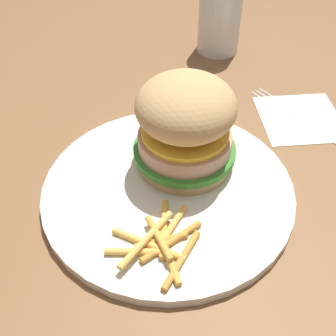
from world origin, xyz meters
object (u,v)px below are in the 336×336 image
Objects in this scene: sandwich at (185,125)px; napkin at (301,118)px; plate at (168,190)px; fork at (300,116)px; fries_pile at (161,243)px; drink_glass at (219,22)px.

napkin is (-0.14, -0.13, -0.07)m from sandwich.
plate reaches higher than fork.
fries_pile is at bearing 59.86° from fork.
sandwich reaches higher than drink_glass.
sandwich is 1.10× the size of napkin.
plate is 0.23m from fork.
fries_pile is at bearing 87.99° from sandwich.
plate is 2.54× the size of drink_glass.
sandwich reaches higher than fries_pile.
sandwich is at bearing -92.01° from fries_pile.
fries_pile is 0.77× the size of fork.
sandwich reaches higher than napkin.
fork is (-0.15, -0.17, -0.00)m from plate.
plate is 2.65× the size of fries_pile.
drink_glass reaches higher than fork.
plate is 2.38× the size of sandwich.
napkin is at bearing -120.45° from fries_pile.
napkin is at bearing -132.22° from plate.
plate is at bearing 48.17° from fork.
drink_glass is at bearing -92.14° from sandwich.
sandwich is at bearing 41.96° from fork.
drink_glass reaches higher than napkin.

